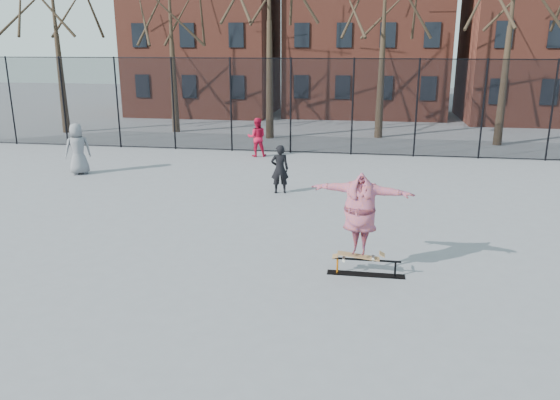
% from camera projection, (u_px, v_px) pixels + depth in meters
% --- Properties ---
extents(ground, '(100.00, 100.00, 0.00)m').
position_uv_depth(ground, '(267.00, 277.00, 11.07)').
color(ground, slate).
extents(skate_rail, '(1.58, 0.24, 0.35)m').
position_uv_depth(skate_rail, '(366.00, 269.00, 11.17)').
color(skate_rail, black).
rests_on(skate_rail, ground).
extents(skateboard, '(0.92, 0.22, 0.11)m').
position_uv_depth(skateboard, '(358.00, 256.00, 11.12)').
color(skateboard, olive).
rests_on(skateboard, skate_rail).
extents(skater, '(2.14, 0.88, 1.69)m').
position_uv_depth(skater, '(360.00, 214.00, 10.87)').
color(skater, '#643482').
rests_on(skater, skateboard).
extents(bystander_grey, '(1.07, 1.02, 1.84)m').
position_uv_depth(bystander_grey, '(78.00, 149.00, 19.53)').
color(bystander_grey, slate).
rests_on(bystander_grey, ground).
extents(bystander_black, '(0.63, 0.49, 1.54)m').
position_uv_depth(bystander_black, '(280.00, 169.00, 17.09)').
color(bystander_black, black).
rests_on(bystander_black, ground).
extents(bystander_red, '(0.89, 0.76, 1.60)m').
position_uv_depth(bystander_red, '(257.00, 137.00, 22.64)').
color(bystander_red, '#B7102F').
rests_on(bystander_red, ground).
extents(fence, '(34.03, 0.07, 4.00)m').
position_uv_depth(fence, '(323.00, 105.00, 22.83)').
color(fence, black).
rests_on(fence, ground).
extents(rowhouses, '(29.00, 7.00, 13.00)m').
position_uv_depth(rowhouses, '(354.00, 18.00, 33.92)').
color(rowhouses, brown).
rests_on(rowhouses, ground).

